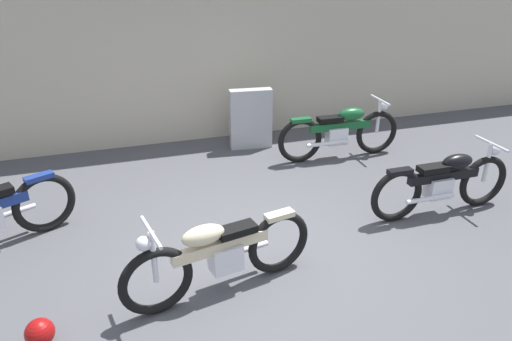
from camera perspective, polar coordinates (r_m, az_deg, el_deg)
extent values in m
plane|color=#47474C|center=(5.39, 0.71, -10.12)|extent=(40.00, 40.00, 0.00)
cube|color=#B2A893|center=(8.35, -7.90, 14.82)|extent=(18.00, 0.30, 3.30)
cube|color=#9E9EA3|center=(8.05, -0.65, 6.35)|extent=(0.74, 0.27, 1.04)
sphere|color=maroon|center=(4.66, -25.03, -17.59)|extent=(0.25, 0.25, 0.25)
torus|color=black|center=(6.17, -24.53, -3.66)|extent=(0.72, 0.40, 0.75)
cube|color=navy|center=(6.03, -25.12, -0.75)|extent=(0.35, 0.25, 0.06)
cylinder|color=silver|center=(6.22, -28.56, -4.87)|extent=(0.68, 0.36, 0.06)
torus|color=black|center=(6.88, 26.11, -1.19)|extent=(0.72, 0.09, 0.72)
torus|color=black|center=(6.08, 16.88, -2.96)|extent=(0.72, 0.09, 0.72)
cube|color=silver|center=(6.42, 21.47, -1.94)|extent=(0.32, 0.20, 0.28)
cube|color=black|center=(6.39, 22.03, -0.62)|extent=(1.01, 0.10, 0.12)
ellipsoid|color=black|center=(6.43, 23.52, 1.02)|extent=(0.43, 0.20, 0.20)
cube|color=black|center=(6.23, 20.95, 0.22)|extent=(0.39, 0.18, 0.08)
cube|color=black|center=(5.94, 17.28, -0.12)|extent=(0.31, 0.12, 0.06)
cylinder|color=silver|center=(6.78, 26.54, 0.85)|extent=(0.06, 0.06, 0.54)
cylinder|color=silver|center=(6.68, 26.98, 2.96)|extent=(0.04, 0.57, 0.04)
sphere|color=silver|center=(6.77, 27.30, 2.26)|extent=(0.14, 0.14, 0.14)
cylinder|color=silver|center=(6.26, 20.60, -3.23)|extent=(0.69, 0.06, 0.06)
torus|color=black|center=(8.11, 14.60, 4.55)|extent=(0.75, 0.11, 0.75)
torus|color=black|center=(7.52, 5.43, 3.67)|extent=(0.75, 0.11, 0.75)
cube|color=silver|center=(7.76, 9.85, 4.25)|extent=(0.33, 0.21, 0.29)
cube|color=#145128|center=(7.73, 10.28, 5.42)|extent=(1.05, 0.13, 0.12)
ellipsoid|color=#145128|center=(7.75, 11.62, 6.80)|extent=(0.45, 0.22, 0.20)
cube|color=black|center=(7.61, 9.10, 6.25)|extent=(0.41, 0.19, 0.08)
cube|color=#145128|center=(7.40, 5.53, 6.18)|extent=(0.33, 0.13, 0.06)
cylinder|color=silver|center=(8.01, 14.82, 6.43)|extent=(0.06, 0.06, 0.56)
cylinder|color=silver|center=(7.93, 15.04, 8.35)|extent=(0.05, 0.59, 0.04)
sphere|color=silver|center=(8.00, 15.47, 7.68)|extent=(0.14, 0.14, 0.14)
cylinder|color=silver|center=(7.60, 8.80, 3.29)|extent=(0.72, 0.08, 0.06)
torus|color=black|center=(4.51, -12.13, -13.16)|extent=(0.72, 0.23, 0.72)
torus|color=black|center=(4.93, 2.81, -8.84)|extent=(0.72, 0.23, 0.72)
cube|color=silver|center=(4.69, -3.73, -10.64)|extent=(0.35, 0.25, 0.27)
cube|color=beige|center=(4.58, -4.34, -9.21)|extent=(1.01, 0.29, 0.12)
ellipsoid|color=beige|center=(4.43, -6.51, -7.91)|extent=(0.46, 0.28, 0.20)
cube|color=black|center=(4.57, -2.37, -7.31)|extent=(0.42, 0.25, 0.08)
cube|color=beige|center=(4.76, 2.89, -5.50)|extent=(0.33, 0.18, 0.06)
cylinder|color=silver|center=(4.35, -12.45, -10.37)|extent=(0.05, 0.05, 0.54)
cylinder|color=silver|center=(4.21, -12.79, -7.37)|extent=(0.14, 0.56, 0.04)
sphere|color=silver|center=(4.24, -13.69, -8.73)|extent=(0.14, 0.14, 0.14)
cylinder|color=silver|center=(4.88, -2.19, -9.95)|extent=(0.68, 0.19, 0.06)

